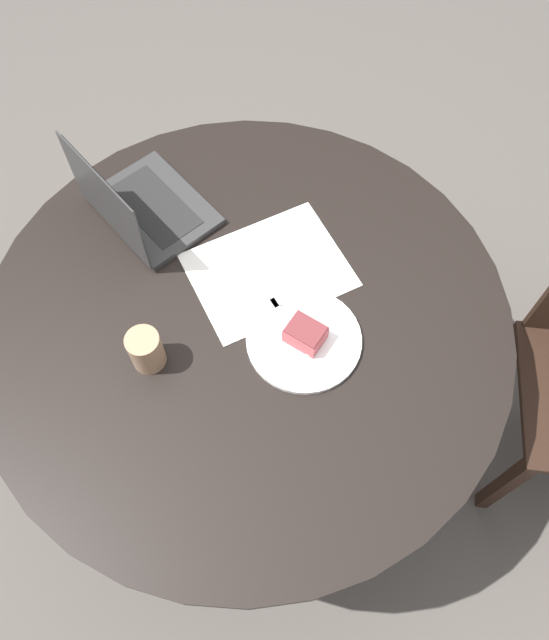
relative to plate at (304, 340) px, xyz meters
The scene contains 8 objects.
ground_plane 0.73m from the plate, 27.58° to the right, with size 12.00×12.00×0.00m, color #4C4742.
dining_table 0.18m from the plate, 27.58° to the right, with size 1.24×1.24×0.71m.
paper_document 0.21m from the plate, 68.46° to the right, with size 0.45×0.41×0.00m.
plate is the anchor object (origin of this frame).
cake_slice 0.03m from the plate, 164.31° to the left, with size 0.11×0.10×0.05m.
fork 0.06m from the plate, 49.82° to the right, with size 0.10×0.16×0.00m.
coffee_glass 0.35m from the plate, ahead, with size 0.07×0.07×0.10m.
laptop 0.53m from the plate, 43.04° to the right, with size 0.37×0.38×0.24m.
Camera 1 is at (-0.05, 0.69, 1.99)m, focal length 35.00 mm.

